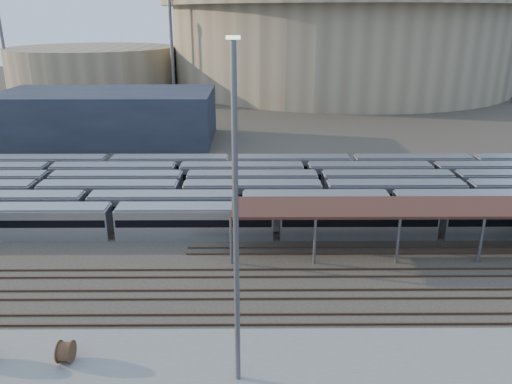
{
  "coord_description": "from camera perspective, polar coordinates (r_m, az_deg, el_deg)",
  "views": [
    {
      "loc": [
        -5.76,
        -45.1,
        24.48
      ],
      "look_at": [
        -5.39,
        12.0,
        4.04
      ],
      "focal_mm": 35.0,
      "sensor_mm": 36.0,
      "label": 1
    }
  ],
  "objects": [
    {
      "name": "secondary_arena",
      "position": [
        184.14,
        -18.0,
        13.32
      ],
      "size": [
        56.0,
        56.0,
        14.0
      ],
      "primitive_type": "cylinder",
      "color": "gray",
      "rests_on": "ground"
    },
    {
      "name": "subway_trains",
      "position": [
        67.9,
        5.67,
        0.08
      ],
      "size": [
        129.02,
        23.9,
        3.6
      ],
      "color": "silver",
      "rests_on": "ground"
    },
    {
      "name": "stadium",
      "position": [
        187.81,
        9.48,
        17.0
      ],
      "size": [
        124.0,
        124.0,
        32.5
      ],
      "color": "gray",
      "rests_on": "ground"
    },
    {
      "name": "service_building",
      "position": [
        106.09,
        -16.54,
        8.31
      ],
      "size": [
        42.0,
        20.0,
        10.0
      ],
      "primitive_type": "cube",
      "color": "#1E232D",
      "rests_on": "ground"
    },
    {
      "name": "floodlight_0",
      "position": [
        157.03,
        -9.73,
        18.03
      ],
      "size": [
        4.0,
        1.0,
        38.4
      ],
      "color": "#5B5B60",
      "rests_on": "ground"
    },
    {
      "name": "cable_reel_west",
      "position": [
        41.0,
        -20.92,
        -16.66
      ],
      "size": [
        0.98,
        1.71,
        1.68
      ],
      "primitive_type": "cylinder",
      "rotation": [
        0.0,
        1.57,
        -0.03
      ],
      "color": "brown",
      "rests_on": "apron"
    },
    {
      "name": "apron",
      "position": [
        38.74,
        0.89,
        -19.3
      ],
      "size": [
        50.0,
        9.0,
        0.2
      ],
      "primitive_type": "cube",
      "color": "gray",
      "rests_on": "ground"
    },
    {
      "name": "ground",
      "position": [
        51.64,
        6.15,
        -8.73
      ],
      "size": [
        420.0,
        420.0,
        0.0
      ],
      "primitive_type": "plane",
      "color": "#383026",
      "rests_on": "ground"
    },
    {
      "name": "empty_tracks",
      "position": [
        47.29,
        6.82,
        -11.51
      ],
      "size": [
        170.0,
        9.62,
        0.18
      ],
      "color": "#4C3323",
      "rests_on": "ground"
    },
    {
      "name": "yard_light_pole",
      "position": [
        31.41,
        -2.31,
        -4.01
      ],
      "size": [
        0.81,
        0.36,
        23.15
      ],
      "color": "#5B5B60",
      "rests_on": "apron"
    },
    {
      "name": "floodlight_3",
      "position": [
        205.18,
        -1.64,
        18.62
      ],
      "size": [
        4.0,
        1.0,
        38.4
      ],
      "color": "#5B5B60",
      "rests_on": "ground"
    },
    {
      "name": "floodlight_1",
      "position": [
        183.17,
        -27.2,
        16.45
      ],
      "size": [
        4.0,
        1.0,
        38.4
      ],
      "color": "#5B5B60",
      "rests_on": "ground"
    }
  ]
}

